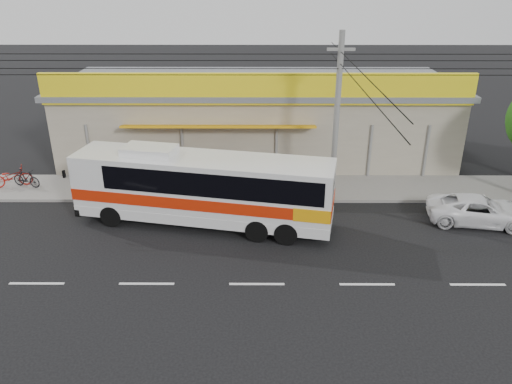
# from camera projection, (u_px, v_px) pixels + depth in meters

# --- Properties ---
(ground) EXTENTS (120.00, 120.00, 0.00)m
(ground) POSITION_uv_depth(u_px,v_px,m) (257.00, 249.00, 20.34)
(ground) COLOR black
(ground) RESTS_ON ground
(sidewalk) EXTENTS (30.00, 3.20, 0.15)m
(sidewalk) POSITION_uv_depth(u_px,v_px,m) (257.00, 188.00, 25.78)
(sidewalk) COLOR slate
(sidewalk) RESTS_ON ground
(lane_markings) EXTENTS (50.00, 0.12, 0.01)m
(lane_markings) POSITION_uv_depth(u_px,v_px,m) (257.00, 284.00, 18.06)
(lane_markings) COLOR silver
(lane_markings) RESTS_ON ground
(storefront_building) EXTENTS (22.60, 9.20, 5.70)m
(storefront_building) POSITION_uv_depth(u_px,v_px,m) (257.00, 117.00, 29.93)
(storefront_building) COLOR gray
(storefront_building) RESTS_ON ground
(coach_bus) EXTENTS (11.52, 4.60, 3.47)m
(coach_bus) POSITION_uv_depth(u_px,v_px,m) (207.00, 186.00, 21.57)
(coach_bus) COLOR silver
(coach_bus) RESTS_ON ground
(motorbike_red) EXTENTS (2.12, 1.32, 1.05)m
(motorbike_red) POSITION_uv_depth(u_px,v_px,m) (11.00, 177.00, 25.60)
(motorbike_red) COLOR maroon
(motorbike_red) RESTS_ON sidewalk
(motorbike_dark) EXTENTS (1.65, 0.90, 0.96)m
(motorbike_dark) POSITION_uv_depth(u_px,v_px,m) (26.00, 178.00, 25.57)
(motorbike_dark) COLOR black
(motorbike_dark) RESTS_ON sidewalk
(white_car) EXTENTS (4.68, 2.71, 1.23)m
(white_car) POSITION_uv_depth(u_px,v_px,m) (479.00, 210.00, 22.22)
(white_car) COLOR white
(white_car) RESTS_ON ground
(utility_pole) EXTENTS (34.00, 14.00, 8.08)m
(utility_pole) POSITION_uv_depth(u_px,v_px,m) (340.00, 64.00, 21.73)
(utility_pole) COLOR slate
(utility_pole) RESTS_ON ground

